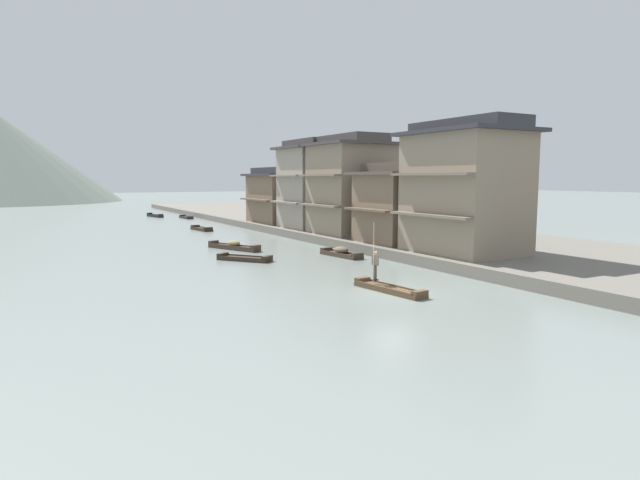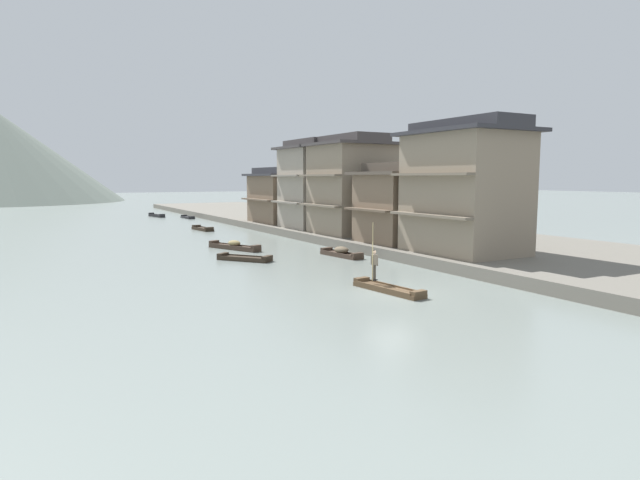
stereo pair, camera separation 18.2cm
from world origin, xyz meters
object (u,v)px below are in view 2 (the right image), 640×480
object	(u,v)px
boat_foreground_poled	(388,289)
boat_midriver_drifting	(234,246)
boat_moored_nearest	(157,216)
boat_moored_far	(245,258)
boat_moored_second	(203,229)
boat_midriver_upstream	(188,217)
house_waterfront_second	(401,203)
boatman_person	(374,261)
house_waterfront_nearest	(465,188)
house_waterfront_tall	(351,186)
house_waterfront_far	(276,196)
house_waterfront_narrow	(309,185)
boat_moored_third	(341,253)

from	to	relation	value
boat_foreground_poled	boat_midriver_drifting	size ratio (longest dim) A/B	0.88
boat_moored_nearest	boat_moored_far	size ratio (longest dim) A/B	1.13
boat_moored_second	boat_midriver_upstream	xyz separation A→B (m)	(3.30, 18.22, -0.02)
boat_midriver_upstream	house_waterfront_second	world-z (taller)	house_waterfront_second
boatman_person	house_waterfront_nearest	world-z (taller)	house_waterfront_nearest
boat_moored_nearest	boat_midriver_drifting	xyz separation A→B (m)	(-2.53, -40.10, 0.07)
boat_foreground_poled	house_waterfront_tall	bearing A→B (deg)	62.65
house_waterfront_second	boat_moored_far	bearing A→B (deg)	173.71
boat_moored_nearest	house_waterfront_tall	world-z (taller)	house_waterfront_tall
boat_foreground_poled	house_waterfront_far	size ratio (longest dim) A/B	0.55
boat_moored_far	boatman_person	bearing A→B (deg)	-78.62
boat_moored_nearest	house_waterfront_narrow	distance (m)	34.52
boatman_person	house_waterfront_nearest	xyz separation A→B (m)	(9.88, 3.86, 3.60)
house_waterfront_second	house_waterfront_tall	xyz separation A→B (m)	(0.13, 7.42, 1.29)
boat_midriver_drifting	boat_midriver_upstream	bearing A→B (deg)	80.67
boat_moored_third	boat_midriver_upstream	size ratio (longest dim) A/B	1.04
boat_moored_second	house_waterfront_second	bearing A→B (deg)	-70.31
boat_midriver_upstream	house_waterfront_tall	bearing A→B (deg)	-81.16
boatman_person	boat_midriver_drifting	distance (m)	18.09
boat_foreground_poled	boat_midriver_upstream	xyz separation A→B (m)	(4.55, 54.05, 0.00)
house_waterfront_far	boat_midriver_upstream	bearing A→B (deg)	102.44
boat_moored_second	house_waterfront_far	world-z (taller)	house_waterfront_far
house_waterfront_nearest	house_waterfront_tall	size ratio (longest dim) A/B	1.00
boat_moored_second	house_waterfront_narrow	distance (m)	13.64
house_waterfront_narrow	house_waterfront_far	distance (m)	7.78
boat_midriver_upstream	boat_moored_second	bearing A→B (deg)	-100.28
house_waterfront_far	boatman_person	bearing A→B (deg)	-105.79
boat_midriver_upstream	house_waterfront_far	xyz separation A→B (m)	(4.51, -20.45, 3.59)
boat_moored_nearest	house_waterfront_nearest	world-z (taller)	house_waterfront_nearest
boat_midriver_drifting	house_waterfront_far	bearing A→B (deg)	54.77
boat_moored_far	house_waterfront_tall	distance (m)	14.76
boatman_person	house_waterfront_narrow	size ratio (longest dim) A/B	0.35
boat_midriver_upstream	house_waterfront_narrow	bearing A→B (deg)	-80.48
boat_moored_nearest	boat_midriver_drifting	world-z (taller)	boat_midriver_drifting
boat_moored_third	boat_midriver_upstream	xyz separation A→B (m)	(0.28, 42.51, -0.13)
boat_moored_second	house_waterfront_second	size ratio (longest dim) A/B	0.57
boat_moored_nearest	boat_moored_third	distance (m)	47.72
boat_moored_third	house_waterfront_second	size ratio (longest dim) A/B	0.60
house_waterfront_second	boat_foreground_poled	bearing A→B (deg)	-129.70
boatman_person	house_waterfront_tall	distance (m)	21.12
boat_moored_far	house_waterfront_second	world-z (taller)	house_waterfront_second
house_waterfront_narrow	boatman_person	bearing A→B (deg)	-110.72
house_waterfront_nearest	house_waterfront_narrow	bearing A→B (deg)	91.30
boat_moored_second	house_waterfront_tall	distance (m)	19.34
boat_moored_second	house_waterfront_tall	world-z (taller)	house_waterfront_tall
house_waterfront_nearest	house_waterfront_tall	bearing A→B (deg)	89.12
boat_moored_far	boat_midriver_upstream	xyz separation A→B (m)	(7.13, 40.84, -0.01)
boat_foreground_poled	house_waterfront_tall	distance (m)	22.23
boat_moored_second	boat_moored_far	distance (m)	22.94
house_waterfront_second	house_waterfront_narrow	xyz separation A→B (m)	(-0.56, 14.09, 1.30)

